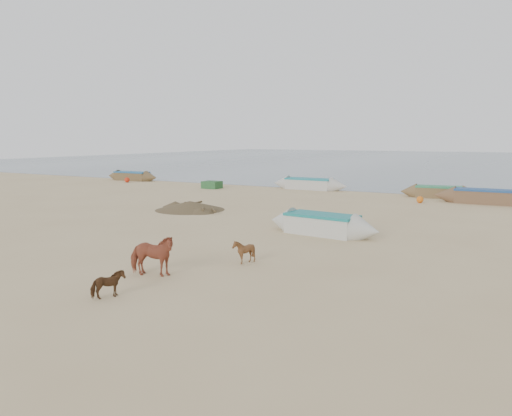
{
  "coord_description": "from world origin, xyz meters",
  "views": [
    {
      "loc": [
        11.0,
        -15.7,
        4.2
      ],
      "look_at": [
        0.0,
        4.0,
        1.0
      ],
      "focal_mm": 35.0,
      "sensor_mm": 36.0,
      "label": 1
    }
  ],
  "objects_px": {
    "calf_right": "(108,285)",
    "near_canoe": "(322,224)",
    "calf_front": "(244,251)",
    "cow_adult": "(152,255)"
  },
  "relations": [
    {
      "from": "cow_adult",
      "to": "calf_front",
      "type": "bearing_deg",
      "value": -48.91
    },
    {
      "from": "calf_right",
      "to": "near_canoe",
      "type": "relative_size",
      "value": 0.14
    },
    {
      "from": "calf_right",
      "to": "near_canoe",
      "type": "bearing_deg",
      "value": -4.6
    },
    {
      "from": "calf_front",
      "to": "calf_right",
      "type": "distance_m",
      "value": 5.05
    },
    {
      "from": "cow_adult",
      "to": "near_canoe",
      "type": "relative_size",
      "value": 0.29
    },
    {
      "from": "cow_adult",
      "to": "near_canoe",
      "type": "height_order",
      "value": "cow_adult"
    },
    {
      "from": "calf_front",
      "to": "cow_adult",
      "type": "bearing_deg",
      "value": -58.21
    },
    {
      "from": "near_canoe",
      "to": "calf_front",
      "type": "bearing_deg",
      "value": -86.65
    },
    {
      "from": "cow_adult",
      "to": "calf_front",
      "type": "relative_size",
      "value": 1.84
    },
    {
      "from": "calf_front",
      "to": "calf_right",
      "type": "relative_size",
      "value": 1.13
    }
  ]
}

